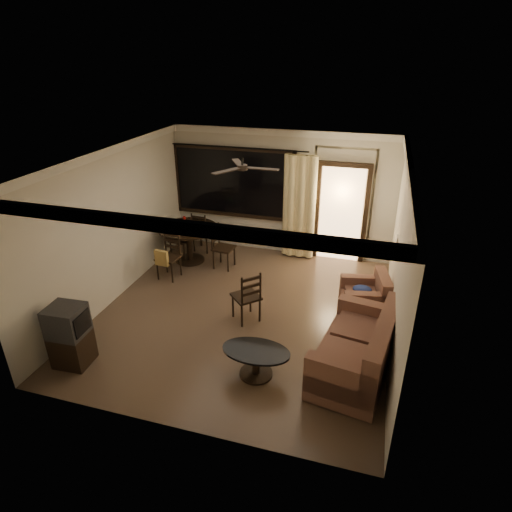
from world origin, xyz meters
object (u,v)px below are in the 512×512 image
(sofa, at_px, (359,352))
(dining_chair_west, at_px, (182,246))
(side_chair, at_px, (247,305))
(dining_chair_south, at_px, (169,264))
(tv_cabinet, at_px, (70,336))
(dining_chair_north, at_px, (203,239))
(dining_chair_east, at_px, (223,255))
(coffee_table, at_px, (256,358))
(armchair, at_px, (367,299))
(dining_table, at_px, (189,235))

(sofa, bearing_deg, dining_chair_west, 154.88)
(sofa, bearing_deg, side_chair, 165.43)
(dining_chair_south, height_order, tv_cabinet, tv_cabinet)
(dining_chair_west, bearing_deg, dining_chair_south, 14.37)
(dining_chair_north, distance_m, sofa, 5.09)
(dining_chair_east, relative_size, side_chair, 0.98)
(side_chair, bearing_deg, coffee_table, 68.09)
(dining_chair_north, xyz_separation_m, sofa, (3.81, -3.37, 0.10))
(tv_cabinet, xyz_separation_m, coffee_table, (2.71, 0.51, -0.20))
(armchair, relative_size, side_chair, 0.95)
(dining_chair_east, height_order, coffee_table, dining_chair_east)
(tv_cabinet, relative_size, side_chair, 1.01)
(armchair, bearing_deg, dining_table, 151.98)
(sofa, bearing_deg, dining_chair_south, 163.86)
(dining_chair_south, distance_m, sofa, 4.40)
(sofa, height_order, side_chair, sofa)
(armchair, xyz_separation_m, side_chair, (-1.99, -0.74, -0.04))
(dining_chair_west, distance_m, tv_cabinet, 3.78)
(dining_chair_north, distance_m, coffee_table, 4.50)
(dining_chair_west, distance_m, sofa, 5.00)
(dining_chair_west, height_order, armchair, dining_chair_west)
(dining_chair_west, xyz_separation_m, dining_chair_north, (0.30, 0.54, 0.00))
(dining_table, bearing_deg, armchair, -16.17)
(tv_cabinet, relative_size, sofa, 0.51)
(dining_chair_south, bearing_deg, side_chair, -21.54)
(sofa, xyz_separation_m, coffee_table, (-1.42, -0.44, -0.09))
(armchair, distance_m, side_chair, 2.12)
(dining_table, height_order, dining_chair_west, dining_table)
(dining_chair_east, bearing_deg, armchair, -103.41)
(dining_table, xyz_separation_m, dining_chair_north, (0.07, 0.62, -0.35))
(tv_cabinet, height_order, armchair, tv_cabinet)
(dining_chair_west, relative_size, dining_chair_south, 1.00)
(dining_chair_east, distance_m, tv_cabinet, 3.78)
(dining_chair_south, xyz_separation_m, dining_chair_north, (0.16, 1.47, -0.02))
(dining_chair_north, distance_m, side_chair, 3.10)
(dining_chair_north, relative_size, coffee_table, 0.95)
(dining_chair_north, distance_m, tv_cabinet, 4.33)
(sofa, bearing_deg, tv_cabinet, -157.68)
(armchair, bearing_deg, dining_chair_west, 151.82)
(side_chair, bearing_deg, tv_cabinet, -4.49)
(dining_table, relative_size, sofa, 0.67)
(dining_chair_north, xyz_separation_m, side_chair, (1.84, -2.49, 0.01))
(dining_chair_west, distance_m, dining_chair_south, 0.94)
(dining_chair_south, relative_size, side_chair, 0.98)
(dining_chair_west, bearing_deg, dining_chair_north, 156.12)
(dining_chair_east, xyz_separation_m, dining_chair_north, (-0.76, 0.70, 0.00))
(dining_chair_west, bearing_deg, coffee_table, 45.02)
(dining_chair_west, xyz_separation_m, dining_chair_east, (1.06, -0.16, 0.00))
(dining_chair_west, relative_size, side_chair, 0.98)
(dining_chair_north, bearing_deg, side_chair, 131.97)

